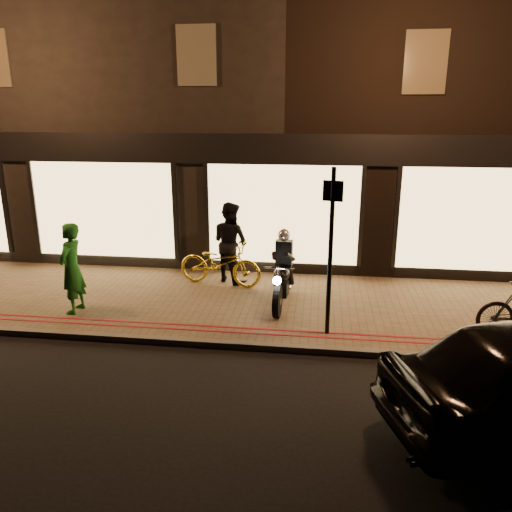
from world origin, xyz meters
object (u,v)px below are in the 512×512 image
(motorcycle, at_px, (283,276))
(person_green, at_px, (72,268))
(sign_post, at_px, (331,244))
(bicycle_gold, at_px, (220,263))

(motorcycle, distance_m, person_green, 4.22)
(person_green, bearing_deg, motorcycle, 105.07)
(motorcycle, bearing_deg, person_green, -163.65)
(sign_post, xyz_separation_m, bicycle_gold, (-2.45, 2.31, -1.16))
(sign_post, relative_size, bicycle_gold, 1.52)
(motorcycle, relative_size, bicycle_gold, 0.99)
(bicycle_gold, relative_size, person_green, 1.08)
(sign_post, bearing_deg, bicycle_gold, 136.63)
(motorcycle, bearing_deg, sign_post, -51.34)
(sign_post, bearing_deg, person_green, 175.86)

